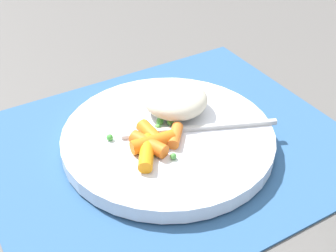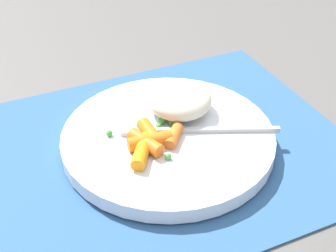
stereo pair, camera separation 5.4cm
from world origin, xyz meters
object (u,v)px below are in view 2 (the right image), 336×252
(carrot_portion, at_px, (150,142))
(fork, at_px, (184,130))
(plate, at_px, (168,138))
(rice_mound, at_px, (179,99))

(carrot_portion, relative_size, fork, 0.44)
(plate, distance_m, rice_mound, 0.06)
(plate, bearing_deg, carrot_portion, 29.68)
(fork, bearing_deg, carrot_portion, 11.76)
(carrot_portion, distance_m, fork, 0.05)
(plate, distance_m, carrot_portion, 0.04)
(plate, xyz_separation_m, carrot_portion, (0.03, 0.02, 0.02))
(plate, relative_size, rice_mound, 3.08)
(plate, distance_m, fork, 0.02)
(carrot_portion, height_order, fork, carrot_portion)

